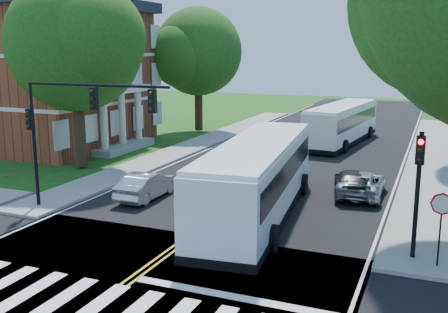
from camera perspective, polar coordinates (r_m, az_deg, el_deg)
The scene contains 21 objects.
ground at distance 16.34m, azimuth -12.84°, elevation -14.96°, with size 140.00×140.00×0.00m, color #1C4210.
road at distance 31.87m, azimuth 6.04°, elevation -1.54°, with size 14.00×96.00×0.01m, color black.
cross_road at distance 16.33m, azimuth -12.84°, elevation -14.94°, with size 60.00×12.00×0.01m, color black.
center_line at distance 35.64m, azimuth 7.87°, elevation -0.17°, with size 0.36×70.00×0.01m, color gold.
edge_line_w at distance 37.87m, azimuth -2.13°, elevation 0.63°, with size 0.12×70.00×0.01m, color silver.
edge_line_e at distance 34.62m, azimuth 18.82°, elevation -1.04°, with size 0.12×70.00×0.01m, color silver.
crosswalk at distance 15.97m, azimuth -13.91°, elevation -15.60°, with size 12.60×3.00×0.01m, color silver.
stop_bar at distance 16.08m, azimuth 1.25°, elevation -15.04°, with size 6.60×0.40×0.01m, color silver.
sidewalk_nw at distance 41.16m, azimuth -2.30°, elevation 1.60°, with size 2.60×40.00×0.15m, color gray.
sidewalk_ne at distance 37.50m, azimuth 21.42°, elevation -0.19°, with size 2.60×40.00×0.15m, color gray.
tree_west_near at distance 32.76m, azimuth -15.93°, elevation 11.71°, with size 8.00×8.00×11.40m.
tree_west_far at distance 46.20m, azimuth -2.83°, elevation 11.32°, with size 7.60×7.60×10.67m.
brick_building at distance 44.19m, azimuth -21.72°, elevation 8.46°, with size 20.00×13.00×10.80m.
signal_nw at distance 23.49m, azimuth -16.04°, elevation 4.20°, with size 7.15×0.46×5.66m.
signal_ne at distance 18.75m, azimuth 20.39°, elevation -2.27°, with size 0.30×0.46×4.40m.
stop_sign at distance 18.54m, azimuth 22.61°, elevation -5.59°, with size 0.76×0.08×2.53m.
bus_lead at distance 22.75m, azimuth 3.74°, elevation -2.28°, with size 4.18×13.10×3.33m.
bus_follow at distance 41.58m, azimuth 12.73°, elevation 3.58°, with size 3.81×11.94×3.04m.
hatchback at distance 26.00m, azimuth -8.38°, elevation -3.10°, with size 1.41×4.04×1.33m, color silver.
suv at distance 27.07m, azimuth 14.81°, elevation -2.86°, with size 2.09×4.52×1.26m, color #A7AAAE.
dark_sedan at distance 27.20m, azimuth 13.80°, elevation -2.74°, with size 1.76×4.34×1.26m, color black.
Camera 1 is at (8.66, -11.81, 7.23)m, focal length 42.00 mm.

